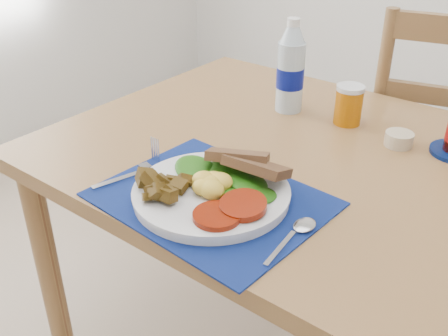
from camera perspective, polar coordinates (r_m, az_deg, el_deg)
name	(u,v)px	position (r m, az deg, el deg)	size (l,w,h in m)	color
table	(346,200)	(1.21, 13.16, -3.37)	(1.40, 0.90, 0.75)	brown
chair_far	(442,131)	(1.79, 22.68, 3.77)	(0.54, 0.52, 1.20)	brown
placemat	(211,199)	(1.03, -1.38, -3.39)	(0.42, 0.33, 0.00)	#040F33
breakfast_plate	(207,189)	(1.02, -1.81, -2.29)	(0.30, 0.30, 0.07)	silver
fork	(137,170)	(1.13, -9.47, -0.26)	(0.05, 0.19, 0.00)	#B2B5BA
spoon	(297,233)	(0.94, 7.91, -7.03)	(0.04, 0.16, 0.00)	#B2B5BA
water_bottle	(290,71)	(1.40, 7.25, 10.41)	(0.07, 0.07, 0.25)	#ADBFCC
juice_glass	(349,106)	(1.36, 13.40, 6.60)	(0.07, 0.07, 0.10)	#B05B04
ramekin	(399,139)	(1.29, 18.51, 2.99)	(0.07, 0.07, 0.03)	#C0AD8D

